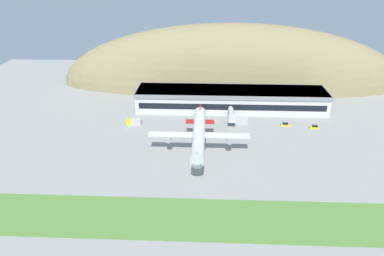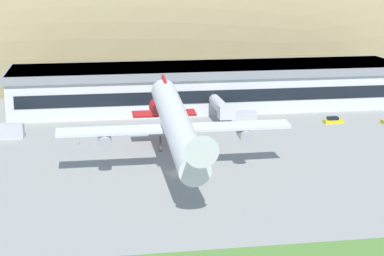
{
  "view_description": "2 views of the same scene",
  "coord_description": "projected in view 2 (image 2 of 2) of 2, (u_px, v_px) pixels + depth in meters",
  "views": [
    {
      "loc": [
        3.27,
        -131.75,
        69.88
      ],
      "look_at": [
        -3.0,
        4.15,
        9.41
      ],
      "focal_mm": 35.0,
      "sensor_mm": 36.0,
      "label": 1
    },
    {
      "loc": [
        -14.25,
        -103.05,
        34.3
      ],
      "look_at": [
        2.38,
        -0.44,
        7.93
      ],
      "focal_mm": 60.0,
      "sensor_mm": 36.0,
      "label": 2
    }
  ],
  "objects": [
    {
      "name": "jetway_0",
      "position": [
        222.0,
        107.0,
        141.48
      ],
      "size": [
        3.38,
        14.89,
        5.43
      ],
      "color": "silver",
      "rests_on": "ground_plane"
    },
    {
      "name": "service_car_0",
      "position": [
        333.0,
        120.0,
        143.74
      ],
      "size": [
        4.41,
        1.97,
        1.45
      ],
      "color": "gold",
      "rests_on": "ground_plane"
    },
    {
      "name": "hill_backdrop",
      "position": [
        192.0,
        79.0,
        200.42
      ],
      "size": [
        208.53,
        53.57,
        75.26
      ],
      "primitive_type": "ellipsoid",
      "color": "#8E7F56",
      "rests_on": "ground_plane"
    },
    {
      "name": "box_truck",
      "position": [
        238.0,
        119.0,
        141.63
      ],
      "size": [
        8.52,
        2.41,
        3.04
      ],
      "color": "#264C99",
      "rests_on": "ground_plane"
    },
    {
      "name": "ground_plane",
      "position": [
        178.0,
        173.0,
        109.24
      ],
      "size": [
        303.47,
        303.47,
        0.0
      ],
      "primitive_type": "plane",
      "color": "gray"
    },
    {
      "name": "traffic_cone_0",
      "position": [
        79.0,
        142.0,
        127.07
      ],
      "size": [
        0.52,
        0.52,
        0.58
      ],
      "color": "orange",
      "rests_on": "ground_plane"
    },
    {
      "name": "fuel_truck",
      "position": [
        7.0,
        131.0,
        130.78
      ],
      "size": [
        7.06,
        2.76,
        3.04
      ],
      "color": "gold",
      "rests_on": "ground_plane"
    },
    {
      "name": "terminal_building",
      "position": [
        209.0,
        84.0,
        158.53
      ],
      "size": [
        97.1,
        21.04,
        10.51
      ],
      "color": "silver",
      "rests_on": "ground_plane"
    },
    {
      "name": "cargo_airplane",
      "position": [
        176.0,
        125.0,
        107.94
      ],
      "size": [
        40.03,
        49.32,
        10.51
      ],
      "color": "silver"
    }
  ]
}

